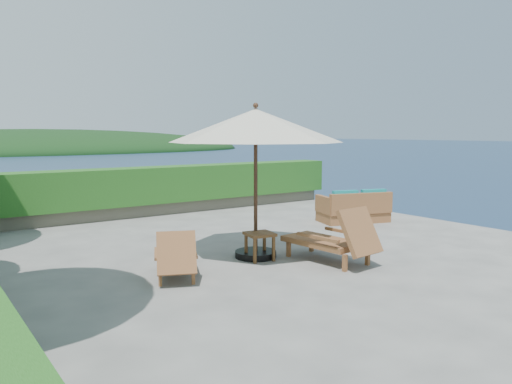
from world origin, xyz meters
TOP-DOWN VIEW (x-y plane):
  - ground at (0.00, 0.00)m, footprint 12.00×12.00m
  - foundation at (0.00, 0.00)m, footprint 12.00×12.00m
  - offshore_island at (25.00, 140.00)m, footprint 126.00×57.60m
  - planter_wall_far at (0.00, 5.60)m, footprint 12.00×0.60m
  - hedge_far at (0.00, 5.60)m, footprint 12.40×0.90m
  - patio_umbrella at (-0.33, -0.07)m, footprint 3.64×3.64m
  - lounge_left at (-2.14, -0.41)m, footprint 1.12×1.55m
  - lounge_right at (0.59, -1.20)m, footprint 0.91×1.86m
  - side_table at (-0.39, -0.29)m, footprint 0.56×0.56m
  - wicker_loveseat at (3.90, 1.45)m, footprint 1.96×1.39m

SIDE VIEW (x-z plane):
  - offshore_island at x=25.00m, z-range -9.30..3.30m
  - foundation at x=0.00m, z-range -3.05..-0.05m
  - ground at x=0.00m, z-range 0.00..0.00m
  - planter_wall_far at x=0.00m, z-range 0.00..0.36m
  - wicker_loveseat at x=3.90m, z-range -0.10..0.77m
  - lounge_left at x=-2.14m, z-range -0.07..0.76m
  - side_table at x=-0.39m, z-range 0.17..0.68m
  - lounge_right at x=0.59m, z-range -0.08..0.95m
  - hedge_far at x=0.00m, z-range 0.35..1.35m
  - patio_umbrella at x=-0.33m, z-range 0.98..3.84m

